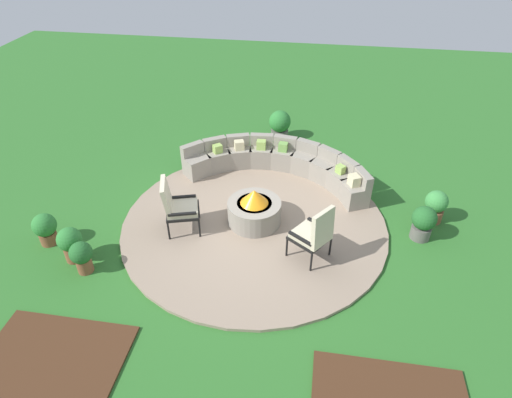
{
  "coord_description": "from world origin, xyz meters",
  "views": [
    {
      "loc": [
        1.05,
        -6.42,
        5.32
      ],
      "look_at": [
        0.0,
        0.2,
        0.45
      ],
      "focal_mm": 30.42,
      "sensor_mm": 36.0,
      "label": 1
    }
  ],
  "objects_px": {
    "curved_stone_bench": "(279,164)",
    "potted_plant_5": "(423,222)",
    "potted_plant_1": "(45,228)",
    "potted_plant_3": "(70,243)",
    "lounge_chair_front_right": "(314,233)",
    "potted_plant_0": "(435,205)",
    "potted_plant_4": "(82,256)",
    "lounge_chair_front_left": "(177,205)",
    "potted_plant_2": "(280,124)",
    "fire_pit": "(254,210)"
  },
  "relations": [
    {
      "from": "fire_pit",
      "to": "curved_stone_bench",
      "type": "bearing_deg",
      "value": 80.95
    },
    {
      "from": "potted_plant_0",
      "to": "potted_plant_1",
      "type": "relative_size",
      "value": 1.06
    },
    {
      "from": "fire_pit",
      "to": "potted_plant_5",
      "type": "height_order",
      "value": "fire_pit"
    },
    {
      "from": "potted_plant_2",
      "to": "potted_plant_4",
      "type": "xyz_separation_m",
      "value": [
        -2.7,
        -5.26,
        -0.06
      ]
    },
    {
      "from": "fire_pit",
      "to": "potted_plant_4",
      "type": "bearing_deg",
      "value": -147.2
    },
    {
      "from": "potted_plant_0",
      "to": "potted_plant_2",
      "type": "relative_size",
      "value": 0.89
    },
    {
      "from": "potted_plant_1",
      "to": "potted_plant_4",
      "type": "height_order",
      "value": "potted_plant_1"
    },
    {
      "from": "potted_plant_1",
      "to": "potted_plant_2",
      "type": "xyz_separation_m",
      "value": [
        3.69,
        4.69,
        0.06
      ]
    },
    {
      "from": "potted_plant_0",
      "to": "potted_plant_5",
      "type": "bearing_deg",
      "value": -118.41
    },
    {
      "from": "potted_plant_1",
      "to": "potted_plant_2",
      "type": "height_order",
      "value": "potted_plant_2"
    },
    {
      "from": "potted_plant_0",
      "to": "potted_plant_2",
      "type": "distance_m",
      "value": 4.41
    },
    {
      "from": "potted_plant_4",
      "to": "potted_plant_5",
      "type": "relative_size",
      "value": 0.89
    },
    {
      "from": "curved_stone_bench",
      "to": "potted_plant_3",
      "type": "bearing_deg",
      "value": -135.51
    },
    {
      "from": "lounge_chair_front_right",
      "to": "potted_plant_4",
      "type": "distance_m",
      "value": 3.88
    },
    {
      "from": "lounge_chair_front_right",
      "to": "potted_plant_4",
      "type": "xyz_separation_m",
      "value": [
        -3.77,
        -0.86,
        -0.27
      ]
    },
    {
      "from": "fire_pit",
      "to": "potted_plant_0",
      "type": "distance_m",
      "value": 3.47
    },
    {
      "from": "lounge_chair_front_right",
      "to": "potted_plant_5",
      "type": "bearing_deg",
      "value": -30.08
    },
    {
      "from": "fire_pit",
      "to": "potted_plant_3",
      "type": "xyz_separation_m",
      "value": [
        -2.94,
        -1.45,
        0.03
      ]
    },
    {
      "from": "curved_stone_bench",
      "to": "potted_plant_4",
      "type": "bearing_deg",
      "value": -130.43
    },
    {
      "from": "curved_stone_bench",
      "to": "potted_plant_3",
      "type": "height_order",
      "value": "curved_stone_bench"
    },
    {
      "from": "lounge_chair_front_right",
      "to": "potted_plant_5",
      "type": "height_order",
      "value": "lounge_chair_front_right"
    },
    {
      "from": "potted_plant_1",
      "to": "potted_plant_5",
      "type": "xyz_separation_m",
      "value": [
        6.71,
        1.21,
        0.02
      ]
    },
    {
      "from": "potted_plant_1",
      "to": "potted_plant_3",
      "type": "height_order",
      "value": "potted_plant_3"
    },
    {
      "from": "curved_stone_bench",
      "to": "potted_plant_4",
      "type": "distance_m",
      "value": 4.46
    },
    {
      "from": "lounge_chair_front_right",
      "to": "potted_plant_2",
      "type": "bearing_deg",
      "value": 48.34
    },
    {
      "from": "potted_plant_0",
      "to": "potted_plant_4",
      "type": "relative_size",
      "value": 1.1
    },
    {
      "from": "lounge_chair_front_left",
      "to": "potted_plant_2",
      "type": "bearing_deg",
      "value": 143.74
    },
    {
      "from": "lounge_chair_front_left",
      "to": "potted_plant_2",
      "type": "xyz_separation_m",
      "value": [
        1.43,
        4.0,
        -0.21
      ]
    },
    {
      "from": "lounge_chair_front_left",
      "to": "potted_plant_1",
      "type": "height_order",
      "value": "lounge_chair_front_left"
    },
    {
      "from": "lounge_chair_front_right",
      "to": "potted_plant_2",
      "type": "distance_m",
      "value": 4.53
    },
    {
      "from": "potted_plant_0",
      "to": "potted_plant_4",
      "type": "xyz_separation_m",
      "value": [
        -6.03,
        -2.36,
        -0.01
      ]
    },
    {
      "from": "lounge_chair_front_left",
      "to": "potted_plant_0",
      "type": "bearing_deg",
      "value": 86.41
    },
    {
      "from": "lounge_chair_front_right",
      "to": "potted_plant_3",
      "type": "height_order",
      "value": "lounge_chair_front_right"
    },
    {
      "from": "curved_stone_bench",
      "to": "fire_pit",
      "type": "bearing_deg",
      "value": -99.05
    },
    {
      "from": "potted_plant_2",
      "to": "potted_plant_4",
      "type": "relative_size",
      "value": 1.24
    },
    {
      "from": "curved_stone_bench",
      "to": "potted_plant_0",
      "type": "bearing_deg",
      "value": -18.39
    },
    {
      "from": "curved_stone_bench",
      "to": "potted_plant_5",
      "type": "height_order",
      "value": "curved_stone_bench"
    },
    {
      "from": "lounge_chair_front_left",
      "to": "potted_plant_2",
      "type": "height_order",
      "value": "lounge_chair_front_left"
    },
    {
      "from": "potted_plant_2",
      "to": "potted_plant_3",
      "type": "relative_size",
      "value": 1.12
    },
    {
      "from": "lounge_chair_front_left",
      "to": "potted_plant_2",
      "type": "relative_size",
      "value": 1.44
    },
    {
      "from": "lounge_chair_front_right",
      "to": "potted_plant_0",
      "type": "relative_size",
      "value": 1.64
    },
    {
      "from": "curved_stone_bench",
      "to": "lounge_chair_front_left",
      "type": "height_order",
      "value": "lounge_chair_front_left"
    },
    {
      "from": "curved_stone_bench",
      "to": "potted_plant_4",
      "type": "height_order",
      "value": "curved_stone_bench"
    },
    {
      "from": "lounge_chair_front_left",
      "to": "potted_plant_1",
      "type": "distance_m",
      "value": 2.38
    },
    {
      "from": "fire_pit",
      "to": "potted_plant_1",
      "type": "xyz_separation_m",
      "value": [
        -3.62,
        -1.12,
        -0.0
      ]
    },
    {
      "from": "curved_stone_bench",
      "to": "potted_plant_5",
      "type": "xyz_separation_m",
      "value": [
        2.82,
        -1.62,
        0.01
      ]
    },
    {
      "from": "curved_stone_bench",
      "to": "lounge_chair_front_right",
      "type": "bearing_deg",
      "value": -70.86
    },
    {
      "from": "lounge_chair_front_right",
      "to": "potted_plant_4",
      "type": "bearing_deg",
      "value": 137.53
    },
    {
      "from": "lounge_chair_front_left",
      "to": "lounge_chair_front_right",
      "type": "xyz_separation_m",
      "value": [
        2.5,
        -0.39,
        0.0
      ]
    },
    {
      "from": "fire_pit",
      "to": "potted_plant_4",
      "type": "relative_size",
      "value": 1.69
    }
  ]
}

